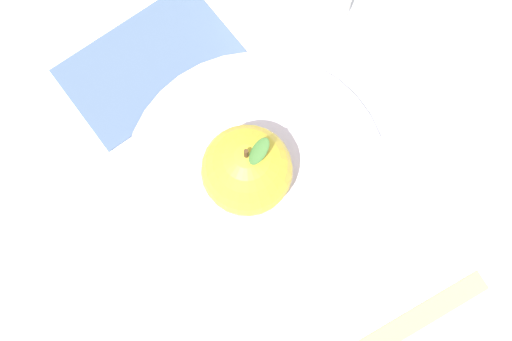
{
  "coord_description": "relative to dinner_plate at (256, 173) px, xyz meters",
  "views": [
    {
      "loc": [
        -0.02,
        -0.14,
        0.58
      ],
      "look_at": [
        -0.01,
        0.03,
        0.02
      ],
      "focal_mm": 45.52,
      "sensor_mm": 36.0,
      "label": 1
    }
  ],
  "objects": [
    {
      "name": "ground_plane",
      "position": [
        0.01,
        -0.03,
        -0.01
      ],
      "size": [
        2.4,
        2.4,
        0.0
      ],
      "primitive_type": "plane",
      "color": "silver"
    },
    {
      "name": "dinner_plate",
      "position": [
        0.0,
        0.0,
        0.0
      ],
      "size": [
        0.24,
        0.24,
        0.02
      ],
      "color": "silver",
      "rests_on": "ground_plane"
    },
    {
      "name": "apple",
      "position": [
        -0.01,
        -0.01,
        0.05
      ],
      "size": [
        0.08,
        0.08,
        0.09
      ],
      "color": "gold",
      "rests_on": "dinner_plate"
    },
    {
      "name": "linen_napkin",
      "position": [
        -0.1,
        0.12,
        -0.01
      ],
      "size": [
        0.2,
        0.18,
        0.0
      ],
      "primitive_type": "cube",
      "rotation": [
        0.0,
        0.0,
        5.29
      ],
      "color": "slate",
      "rests_on": "ground_plane"
    }
  ]
}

